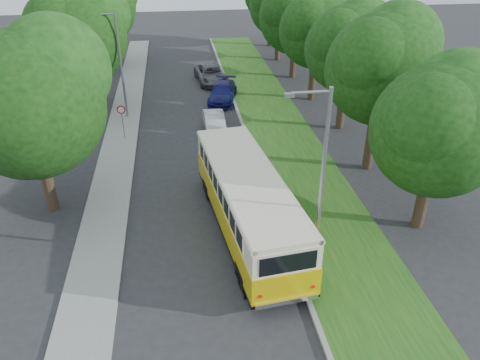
{
  "coord_description": "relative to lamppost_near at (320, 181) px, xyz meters",
  "views": [
    {
      "loc": [
        -0.9,
        -17.16,
        13.04
      ],
      "look_at": [
        1.95,
        2.97,
        1.5
      ],
      "focal_mm": 35.0,
      "sensor_mm": 36.0,
      "label": 1
    }
  ],
  "objects": [
    {
      "name": "car_silver",
      "position": [
        -2.75,
        9.78,
        -3.74
      ],
      "size": [
        1.93,
        3.86,
        1.26
      ],
      "primitive_type": "imported",
      "rotation": [
        0.0,
        0.0,
        -0.12
      ],
      "color": "#AFB0B4",
      "rests_on": "ground"
    },
    {
      "name": "lamppost_near",
      "position": [
        0.0,
        0.0,
        0.0
      ],
      "size": [
        1.71,
        0.16,
        8.0
      ],
      "color": "gray",
      "rests_on": "ground"
    },
    {
      "name": "ground",
      "position": [
        -4.21,
        2.5,
        -4.37
      ],
      "size": [
        120.0,
        120.0,
        0.0
      ],
      "primitive_type": "plane",
      "color": "#2B2B2E",
      "rests_on": "ground"
    },
    {
      "name": "car_grey",
      "position": [
        -1.96,
        26.08,
        -3.65
      ],
      "size": [
        2.92,
        5.4,
        1.44
      ],
      "primitive_type": "imported",
      "rotation": [
        0.0,
        0.0,
        0.1
      ],
      "color": "#505257",
      "rests_on": "ground"
    },
    {
      "name": "sidewalk",
      "position": [
        -9.01,
        7.5,
        -4.31
      ],
      "size": [
        2.2,
        70.0,
        0.12
      ],
      "primitive_type": "cube",
      "color": "gray",
      "rests_on": "ground"
    },
    {
      "name": "car_blue",
      "position": [
        -1.44,
        21.07,
        -3.67
      ],
      "size": [
        3.01,
        5.15,
        1.4
      ],
      "primitive_type": "imported",
      "rotation": [
        0.0,
        0.0,
        -0.23
      ],
      "color": "navy",
      "rests_on": "ground"
    },
    {
      "name": "car_white",
      "position": [
        -2.65,
        15.17,
        -3.73
      ],
      "size": [
        1.4,
        3.87,
        1.27
      ],
      "primitive_type": "imported",
      "rotation": [
        0.0,
        0.0,
        0.02
      ],
      "color": "silver",
      "rests_on": "ground"
    },
    {
      "name": "grass_verge",
      "position": [
        1.74,
        7.5,
        -4.3
      ],
      "size": [
        4.5,
        70.0,
        0.13
      ],
      "primitive_type": "cube",
      "color": "#1A5316",
      "rests_on": "ground"
    },
    {
      "name": "lamppost_far",
      "position": [
        -8.91,
        18.5,
        -0.25
      ],
      "size": [
        1.71,
        0.16,
        7.5
      ],
      "color": "gray",
      "rests_on": "ground"
    },
    {
      "name": "vintage_bus",
      "position": [
        -2.23,
        3.04,
        -2.77
      ],
      "size": [
        3.99,
        11.03,
        3.2
      ],
      "primitive_type": null,
      "rotation": [
        0.0,
        0.0,
        0.11
      ],
      "color": "#E3BE07",
      "rests_on": "ground"
    },
    {
      "name": "warning_sign",
      "position": [
        -8.71,
        14.48,
        -2.66
      ],
      "size": [
        0.56,
        0.1,
        2.5
      ],
      "color": "gray",
      "rests_on": "ground"
    },
    {
      "name": "treeline",
      "position": [
        -1.06,
        20.49,
        1.56
      ],
      "size": [
        24.27,
        41.91,
        9.46
      ],
      "color": "#332319",
      "rests_on": "ground"
    },
    {
      "name": "curb",
      "position": [
        -0.61,
        7.5,
        -4.29
      ],
      "size": [
        0.2,
        70.0,
        0.15
      ],
      "primitive_type": "cube",
      "color": "gray",
      "rests_on": "ground"
    }
  ]
}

